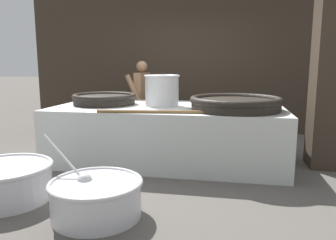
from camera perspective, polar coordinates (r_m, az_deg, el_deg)
ground_plane at (r=4.90m, az=0.00°, el=-6.92°), size 60.00×60.00×0.00m
back_wall at (r=7.05m, az=3.68°, el=12.54°), size 6.89×0.24×3.51m
support_pillar at (r=4.91m, az=27.09°, el=12.81°), size 0.47×0.47×3.51m
hearth_platform at (r=4.80m, az=0.00°, el=-2.35°), size 3.27×1.59×0.80m
giant_wok_near at (r=5.06m, az=-11.02°, el=3.67°), size 0.96×0.96×0.16m
giant_wok_far at (r=4.45m, az=11.67°, el=2.95°), size 1.22×1.22×0.18m
stock_pot at (r=4.77m, az=-1.07°, el=5.28°), size 0.52×0.52×0.45m
stirring_paddle at (r=4.05m, az=-1.20°, el=1.43°), size 1.48×0.26×0.04m
cook at (r=6.08m, az=-4.57°, el=3.91°), size 0.37×0.56×1.46m
prep_bowl_vegetables at (r=3.18m, az=-12.39°, el=-12.85°), size 1.09×0.87×0.70m
prep_bowl_meat at (r=3.84m, az=-26.44°, el=-9.41°), size 0.96×0.96×0.38m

